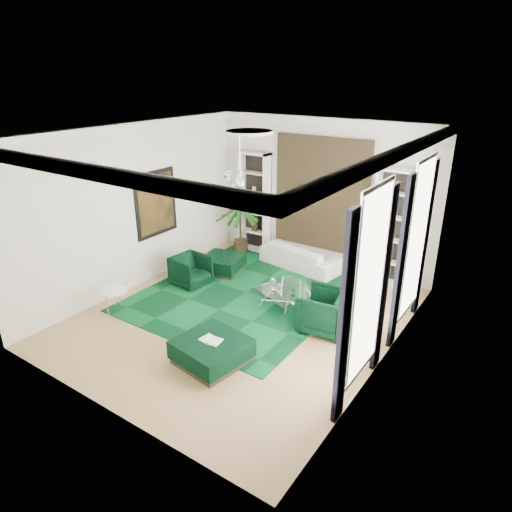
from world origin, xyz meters
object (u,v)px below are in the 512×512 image
Objects in this scene: ottoman_side at (223,264)px; palm at (240,215)px; sofa at (301,256)px; armchair_right at (324,311)px; ottoman_front at (212,351)px; armchair_left at (191,270)px; side_table at (115,302)px; coffee_table at (287,298)px.

palm is (-0.41, 1.35, 0.89)m from ottoman_side.
armchair_right reaches higher than sofa.
armchair_right is at bearing 61.17° from ottoman_front.
sofa is 1.92× the size of ottoman_front.
armchair_left is 2.50m from palm.
ottoman_front is (2.28, -3.22, 0.02)m from ottoman_side.
side_table is at bearing 73.04° from sofa.
armchair_left is 3.59m from armchair_right.
armchair_left is at bearing -98.00° from armchair_right.
ottoman_side is 1.67m from palm.
ottoman_front is at bearing -59.56° from palm.
palm is at bearing 120.44° from ottoman_front.
palm is (-2.72, 2.00, 0.91)m from coffee_table.
side_table is (-2.81, 0.20, 0.04)m from ottoman_front.
armchair_left reaches higher than coffee_table.
sofa is at bearing -0.35° from palm.
coffee_table is 2.40m from ottoman_side.
palm reaches higher than ottoman_side.
palm is (-3.84, 2.48, 0.67)m from armchair_right.
armchair_right is 4.62m from palm.
armchair_right is at bearing 135.96° from sofa.
sofa is 4.62m from ottoman_front.
armchair_left is 0.73× the size of coffee_table.
ottoman_front is 0.51× the size of palm.
ottoman_front is at bearing -90.83° from coffee_table.
armchair_left is 2.03m from side_table.
sofa is 2.29× the size of armchair_right.
armchair_left is 3.28m from ottoman_front.
ottoman_side is (-1.54, -1.34, -0.11)m from sofa.
sofa is at bearing -31.47° from armchair_left.
sofa is 2.29× the size of ottoman_side.
palm is at bearing 106.82° from ottoman_side.
sofa is 2.68× the size of armchair_left.
ottoman_side reaches higher than coffee_table.
armchair_left is 0.37× the size of palm.
armchair_right reaches higher than armchair_left.
coffee_table is 0.50× the size of palm.
armchair_right is at bearing -87.33° from armchair_left.
armchair_left reaches higher than ottoman_side.
armchair_right is 0.85× the size of coffee_table.
ottoman_side is (0.16, 1.03, -0.16)m from armchair_left.
palm is (-2.69, 4.57, 0.88)m from ottoman_front.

